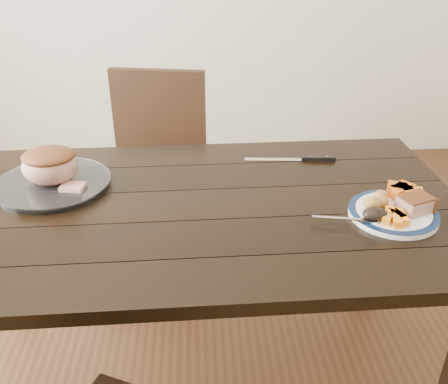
{
  "coord_description": "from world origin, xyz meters",
  "views": [
    {
      "loc": [
        0.01,
        -1.29,
        1.5
      ],
      "look_at": [
        0.08,
        -0.02,
        0.8
      ],
      "focal_mm": 40.0,
      "sensor_mm": 36.0,
      "label": 1
    }
  ],
  "objects": [
    {
      "name": "carrot_batons",
      "position": [
        0.55,
        -0.15,
        0.78
      ],
      "size": [
        0.08,
        0.1,
        0.02
      ],
      "color": "orange",
      "rests_on": "dinner_plate"
    },
    {
      "name": "dining_table",
      "position": [
        0.0,
        0.0,
        0.66
      ],
      "size": [
        1.62,
        0.94,
        0.75
      ],
      "rotation": [
        0.0,
        0.0,
        0.02
      ],
      "color": "black",
      "rests_on": "ground"
    },
    {
      "name": "carving_knife",
      "position": [
        0.39,
        0.29,
        0.76
      ],
      "size": [
        0.32,
        0.04,
        0.01
      ],
      "rotation": [
        0.0,
        0.0,
        -0.07
      ],
      "color": "silver",
      "rests_on": "dining_table"
    },
    {
      "name": "pumpkin_wedges",
      "position": [
        0.61,
        -0.03,
        0.79
      ],
      "size": [
        0.1,
        0.09,
        0.04
      ],
      "color": "orange",
      "rests_on": "dinner_plate"
    },
    {
      "name": "pork_slice",
      "position": [
        0.62,
        -0.1,
        0.79
      ],
      "size": [
        0.11,
        0.1,
        0.04
      ],
      "primitive_type": "cube",
      "rotation": [
        0.0,
        0.0,
        0.38
      ],
      "color": "tan",
      "rests_on": "dinner_plate"
    },
    {
      "name": "roasted_potatoes",
      "position": [
        0.52,
        -0.08,
        0.79
      ],
      "size": [
        0.09,
        0.09,
        0.04
      ],
      "color": "gold",
      "rests_on": "dinner_plate"
    },
    {
      "name": "cut_slice",
      "position": [
        -0.38,
        0.08,
        0.78
      ],
      "size": [
        0.08,
        0.07,
        0.02
      ],
      "primitive_type": "cube",
      "rotation": [
        0.0,
        0.0,
        -0.18
      ],
      "color": "tan",
      "rests_on": "serving_platter"
    },
    {
      "name": "chair_far",
      "position": [
        -0.18,
        0.74,
        0.52
      ],
      "size": [
        0.48,
        0.49,
        0.93
      ],
      "rotation": [
        0.0,
        0.0,
        2.98
      ],
      "color": "black",
      "rests_on": "ground"
    },
    {
      "name": "serving_platter",
      "position": [
        -0.45,
        0.14,
        0.76
      ],
      "size": [
        0.35,
        0.35,
        0.02
      ],
      "primitive_type": "cylinder",
      "color": "white",
      "rests_on": "dining_table"
    },
    {
      "name": "plate_rim",
      "position": [
        0.56,
        -0.1,
        0.77
      ],
      "size": [
        0.25,
        0.25,
        0.02
      ],
      "primitive_type": "torus",
      "color": "#0B1B38",
      "rests_on": "dinner_plate"
    },
    {
      "name": "roast_joint",
      "position": [
        -0.45,
        0.14,
        0.82
      ],
      "size": [
        0.17,
        0.15,
        0.11
      ],
      "primitive_type": "ellipsoid",
      "color": "tan",
      "rests_on": "serving_platter"
    },
    {
      "name": "dark_mushroom",
      "position": [
        0.49,
        -0.14,
        0.79
      ],
      "size": [
        0.07,
        0.05,
        0.03
      ],
      "primitive_type": "ellipsoid",
      "color": "black",
      "rests_on": "dinner_plate"
    },
    {
      "name": "dinner_plate",
      "position": [
        0.56,
        -0.1,
        0.76
      ],
      "size": [
        0.25,
        0.25,
        0.02
      ],
      "primitive_type": "cylinder",
      "color": "white",
      "rests_on": "dining_table"
    },
    {
      "name": "ground",
      "position": [
        0.0,
        0.0,
        0.0
      ],
      "size": [
        4.0,
        4.0,
        0.0
      ],
      "primitive_type": "plane",
      "color": "#472B16",
      "rests_on": "ground"
    },
    {
      "name": "fork",
      "position": [
        0.42,
        -0.14,
        0.77
      ],
      "size": [
        0.18,
        0.05,
        0.0
      ],
      "rotation": [
        0.0,
        0.0,
        -0.18
      ],
      "color": "silver",
      "rests_on": "dinner_plate"
    }
  ]
}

